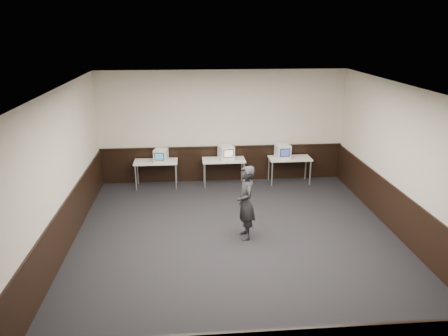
# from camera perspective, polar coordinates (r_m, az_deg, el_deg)

# --- Properties ---
(floor) EXTENTS (8.00, 8.00, 0.00)m
(floor) POSITION_cam_1_polar(r_m,az_deg,el_deg) (9.27, 1.86, -9.85)
(floor) COLOR black
(floor) RESTS_ON ground
(ceiling) EXTENTS (8.00, 8.00, 0.00)m
(ceiling) POSITION_cam_1_polar(r_m,az_deg,el_deg) (8.27, 2.09, 10.14)
(ceiling) COLOR white
(ceiling) RESTS_ON back_wall
(back_wall) EXTENTS (7.00, 0.00, 7.00)m
(back_wall) POSITION_cam_1_polar(r_m,az_deg,el_deg) (12.47, -0.20, 5.41)
(back_wall) COLOR beige
(back_wall) RESTS_ON ground
(front_wall) EXTENTS (7.00, 0.00, 7.00)m
(front_wall) POSITION_cam_1_polar(r_m,az_deg,el_deg) (5.06, 7.51, -14.97)
(front_wall) COLOR beige
(front_wall) RESTS_ON ground
(left_wall) EXTENTS (0.00, 8.00, 8.00)m
(left_wall) POSITION_cam_1_polar(r_m,az_deg,el_deg) (8.94, -20.91, -1.01)
(left_wall) COLOR beige
(left_wall) RESTS_ON ground
(right_wall) EXTENTS (0.00, 8.00, 8.00)m
(right_wall) POSITION_cam_1_polar(r_m,az_deg,el_deg) (9.68, 23.00, 0.17)
(right_wall) COLOR beige
(right_wall) RESTS_ON ground
(wainscot_back) EXTENTS (6.98, 0.04, 1.00)m
(wainscot_back) POSITION_cam_1_polar(r_m,az_deg,el_deg) (12.74, -0.19, 0.56)
(wainscot_back) COLOR black
(wainscot_back) RESTS_ON back_wall
(wainscot_left) EXTENTS (0.04, 7.98, 1.00)m
(wainscot_left) POSITION_cam_1_polar(r_m,az_deg,el_deg) (9.33, -20.04, -7.41)
(wainscot_left) COLOR black
(wainscot_left) RESTS_ON left_wall
(wainscot_right) EXTENTS (0.04, 7.98, 1.00)m
(wainscot_right) POSITION_cam_1_polar(r_m,az_deg,el_deg) (10.04, 22.13, -5.81)
(wainscot_right) COLOR black
(wainscot_right) RESTS_ON right_wall
(wainscot_rail) EXTENTS (6.98, 0.06, 0.04)m
(wainscot_rail) POSITION_cam_1_polar(r_m,az_deg,el_deg) (12.58, -0.19, 2.80)
(wainscot_rail) COLOR black
(wainscot_rail) RESTS_ON wainscot_back
(desk_left) EXTENTS (1.20, 0.60, 0.75)m
(desk_left) POSITION_cam_1_polar(r_m,az_deg,el_deg) (12.32, -8.89, 0.59)
(desk_left) COLOR silver
(desk_left) RESTS_ON ground
(desk_center) EXTENTS (1.20, 0.60, 0.75)m
(desk_center) POSITION_cam_1_polar(r_m,az_deg,el_deg) (12.33, -0.05, 0.83)
(desk_center) COLOR silver
(desk_center) RESTS_ON ground
(desk_right) EXTENTS (1.20, 0.60, 0.75)m
(desk_right) POSITION_cam_1_polar(r_m,az_deg,el_deg) (12.62, 8.58, 1.04)
(desk_right) COLOR silver
(desk_right) RESTS_ON ground
(emac_left) EXTENTS (0.42, 0.43, 0.35)m
(emac_left) POSITION_cam_1_polar(r_m,az_deg,el_deg) (12.19, -8.25, 1.65)
(emac_left) COLOR white
(emac_left) RESTS_ON desk_left
(emac_center) EXTENTS (0.47, 0.49, 0.39)m
(emac_center) POSITION_cam_1_polar(r_m,az_deg,el_deg) (12.29, 0.28, 2.06)
(emac_center) COLOR white
(emac_center) RESTS_ON desk_center
(emac_right) EXTENTS (0.43, 0.45, 0.39)m
(emac_right) POSITION_cam_1_polar(r_m,az_deg,el_deg) (12.49, 7.68, 2.17)
(emac_right) COLOR white
(emac_right) RESTS_ON desk_right
(person) EXTENTS (0.44, 0.62, 1.60)m
(person) POSITION_cam_1_polar(r_m,az_deg,el_deg) (9.21, 2.87, -4.54)
(person) COLOR #232227
(person) RESTS_ON ground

